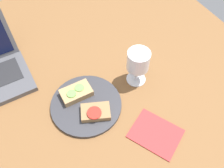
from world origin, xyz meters
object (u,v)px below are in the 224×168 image
(sandwich_with_cucumber, at_px, (76,93))
(napkin, at_px, (156,134))
(plate, at_px, (86,105))
(wine_glass, at_px, (138,62))
(sandwich_with_tomato, at_px, (96,112))

(sandwich_with_cucumber, xyz_separation_m, napkin, (0.16, -0.26, -0.02))
(plate, bearing_deg, wine_glass, 3.28)
(plate, bearing_deg, sandwich_with_tomato, -77.28)
(wine_glass, bearing_deg, sandwich_with_tomato, -162.59)
(plate, distance_m, sandwich_with_cucumber, 0.06)
(sandwich_with_tomato, bearing_deg, sandwich_with_cucumber, 103.37)
(wine_glass, bearing_deg, plate, -176.72)
(sandwich_with_tomato, xyz_separation_m, wine_glass, (0.20, 0.06, 0.08))
(sandwich_with_cucumber, bearing_deg, plate, -75.99)
(napkin, bearing_deg, wine_glass, 73.89)
(sandwich_with_tomato, bearing_deg, napkin, -48.18)
(sandwich_with_tomato, xyz_separation_m, sandwich_with_cucumber, (-0.02, 0.10, 0.00))
(plate, height_order, sandwich_with_cucumber, sandwich_with_cucumber)
(plate, xyz_separation_m, wine_glass, (0.21, 0.01, 0.09))
(sandwich_with_tomato, distance_m, wine_glass, 0.23)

